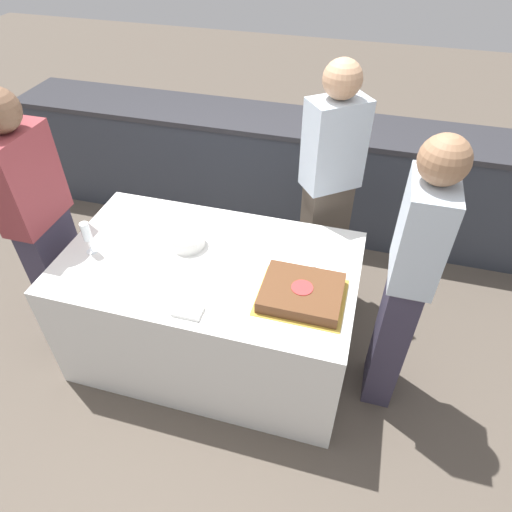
# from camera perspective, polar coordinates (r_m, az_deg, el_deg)

# --- Properties ---
(ground_plane) EXTENTS (14.00, 14.00, 0.00)m
(ground_plane) POSITION_cam_1_polar(r_m,az_deg,el_deg) (3.09, -5.01, -11.38)
(ground_plane) COLOR brown
(back_counter) EXTENTS (4.40, 0.58, 0.92)m
(back_counter) POSITION_cam_1_polar(r_m,az_deg,el_deg) (3.91, 2.26, 10.74)
(back_counter) COLOR #333842
(back_counter) RESTS_ON ground_plane
(dining_table) EXTENTS (1.64, 0.97, 0.78)m
(dining_table) POSITION_cam_1_polar(r_m,az_deg,el_deg) (2.79, -5.47, -6.55)
(dining_table) COLOR silver
(dining_table) RESTS_ON ground_plane
(cake) EXTENTS (0.44, 0.37, 0.07)m
(cake) POSITION_cam_1_polar(r_m,az_deg,el_deg) (2.29, 5.73, -4.60)
(cake) COLOR gold
(cake) RESTS_ON dining_table
(plate_stack) EXTENTS (0.20, 0.20, 0.08)m
(plate_stack) POSITION_cam_1_polar(r_m,az_deg,el_deg) (2.61, -8.60, 2.04)
(plate_stack) COLOR white
(plate_stack) RESTS_ON dining_table
(wine_glass) EXTENTS (0.06, 0.06, 0.20)m
(wine_glass) POSITION_cam_1_polar(r_m,az_deg,el_deg) (2.64, -20.46, 2.73)
(wine_glass) COLOR white
(wine_glass) RESTS_ON dining_table
(side_plate_near_cake) EXTENTS (0.18, 0.18, 0.00)m
(side_plate_near_cake) POSITION_cam_1_polar(r_m,az_deg,el_deg) (2.54, 6.42, -0.12)
(side_plate_near_cake) COLOR white
(side_plate_near_cake) RESTS_ON dining_table
(utensil_pile) EXTENTS (0.14, 0.10, 0.02)m
(utensil_pile) POSITION_cam_1_polar(r_m,az_deg,el_deg) (2.25, -8.49, -6.82)
(utensil_pile) COLOR white
(utensil_pile) RESTS_ON dining_table
(person_cutting_cake) EXTENTS (0.39, 0.36, 1.68)m
(person_cutting_cake) POSITION_cam_1_polar(r_m,az_deg,el_deg) (2.89, 9.08, 8.12)
(person_cutting_cake) COLOR #4C4238
(person_cutting_cake) RESTS_ON ground_plane
(person_seated_left) EXTENTS (0.23, 0.40, 1.63)m
(person_seated_left) POSITION_cam_1_polar(r_m,az_deg,el_deg) (2.95, -25.46, 4.19)
(person_seated_left) COLOR #383347
(person_seated_left) RESTS_ON ground_plane
(person_seated_right) EXTENTS (0.21, 0.33, 1.66)m
(person_seated_right) POSITION_cam_1_polar(r_m,az_deg,el_deg) (2.35, 18.29, -3.31)
(person_seated_right) COLOR #383347
(person_seated_right) RESTS_ON ground_plane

